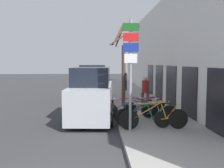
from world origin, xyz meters
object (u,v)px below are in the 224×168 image
(bicycle_2, at_px, (141,113))
(bicycle_4, at_px, (149,110))
(bicycle_5, at_px, (130,109))
(street_tree, at_px, (123,68))
(bicycle_0, at_px, (154,118))
(bicycle_3, at_px, (145,111))
(bicycle_1, at_px, (142,117))
(signpost, at_px, (131,67))
(pedestrian_far, at_px, (124,79))
(pedestrian_near, at_px, (145,90))
(parked_car_1, at_px, (92,84))
(parked_car_0, at_px, (92,95))

(bicycle_2, relative_size, bicycle_4, 1.01)
(bicycle_5, relative_size, street_tree, 0.51)
(bicycle_0, relative_size, bicycle_5, 1.09)
(bicycle_3, xyz_separation_m, bicycle_4, (0.21, 0.26, -0.02))
(bicycle_0, height_order, street_tree, street_tree)
(bicycle_1, height_order, street_tree, street_tree)
(bicycle_0, relative_size, bicycle_4, 1.24)
(signpost, relative_size, pedestrian_far, 2.22)
(pedestrian_far, bearing_deg, pedestrian_near, -90.05)
(bicycle_0, xyz_separation_m, pedestrian_near, (0.50, 4.30, 0.54))
(signpost, distance_m, bicycle_5, 2.68)
(pedestrian_far, bearing_deg, street_tree, -98.47)
(bicycle_1, bearing_deg, parked_car_1, 33.70)
(parked_car_0, bearing_deg, pedestrian_far, 79.83)
(bicycle_0, height_order, pedestrian_near, pedestrian_near)
(bicycle_2, distance_m, bicycle_4, 0.74)
(bicycle_2, distance_m, bicycle_3, 0.42)
(bicycle_5, distance_m, pedestrian_far, 10.78)
(bicycle_0, height_order, pedestrian_far, pedestrian_far)
(signpost, height_order, bicycle_1, signpost)
(parked_car_0, relative_size, parked_car_1, 1.02)
(bicycle_1, xyz_separation_m, pedestrian_near, (0.83, 3.86, 0.59))
(bicycle_3, distance_m, pedestrian_far, 11.31)
(bicycle_1, relative_size, bicycle_4, 1.00)
(bicycle_1, relative_size, bicycle_3, 0.99)
(bicycle_1, xyz_separation_m, bicycle_3, (0.28, 0.86, 0.04))
(bicycle_5, bearing_deg, bicycle_3, -134.89)
(bicycle_1, distance_m, pedestrian_near, 3.99)
(bicycle_0, xyz_separation_m, pedestrian_far, (0.22, 12.59, 0.59))
(bicycle_4, bearing_deg, bicycle_5, 102.75)
(signpost, bearing_deg, bicycle_4, 58.47)
(bicycle_0, height_order, bicycle_4, bicycle_0)
(bicycle_3, bearing_deg, bicycle_4, -73.22)
(pedestrian_near, bearing_deg, bicycle_3, 77.94)
(bicycle_0, xyz_separation_m, parked_car_1, (-2.42, 8.09, 0.49))
(bicycle_0, xyz_separation_m, bicycle_5, (-0.64, 1.86, -0.03))
(street_tree, bearing_deg, parked_car_0, -123.80)
(bicycle_5, bearing_deg, bicycle_0, -161.89)
(bicycle_0, relative_size, parked_car_0, 0.52)
(bicycle_5, bearing_deg, parked_car_1, 15.23)
(pedestrian_near, bearing_deg, bicycle_0, 81.76)
(street_tree, bearing_deg, pedestrian_near, -25.81)
(bicycle_2, relative_size, bicycle_5, 0.89)
(bicycle_5, height_order, parked_car_0, parked_car_0)
(bicycle_1, bearing_deg, pedestrian_far, 15.82)
(bicycle_3, bearing_deg, pedestrian_far, -36.16)
(bicycle_4, relative_size, bicycle_5, 0.88)
(bicycle_1, relative_size, parked_car_0, 0.42)
(signpost, height_order, street_tree, street_tree)
(bicycle_0, distance_m, pedestrian_far, 12.60)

